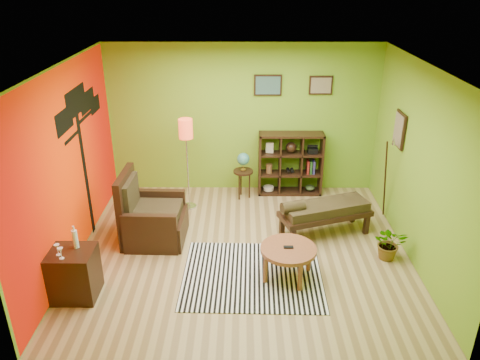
{
  "coord_description": "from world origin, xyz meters",
  "views": [
    {
      "loc": [
        -0.01,
        -6.13,
        3.97
      ],
      "look_at": [
        -0.04,
        0.3,
        1.05
      ],
      "focal_mm": 35.0,
      "sensor_mm": 36.0,
      "label": 1
    }
  ],
  "objects_px": {
    "globe_table": "(243,164)",
    "potted_plant": "(389,246)",
    "side_cabinet": "(74,273)",
    "cube_shelf": "(291,164)",
    "coffee_table": "(288,252)",
    "bench": "(323,210)",
    "armchair": "(150,220)",
    "floor_lamp": "(186,137)"
  },
  "relations": [
    {
      "from": "side_cabinet",
      "to": "floor_lamp",
      "type": "xyz_separation_m",
      "value": [
        1.23,
        2.52,
        1.0
      ]
    },
    {
      "from": "side_cabinet",
      "to": "potted_plant",
      "type": "relative_size",
      "value": 1.9
    },
    {
      "from": "globe_table",
      "to": "cube_shelf",
      "type": "bearing_deg",
      "value": 13.05
    },
    {
      "from": "coffee_table",
      "to": "potted_plant",
      "type": "distance_m",
      "value": 1.63
    },
    {
      "from": "globe_table",
      "to": "potted_plant",
      "type": "bearing_deg",
      "value": -43.22
    },
    {
      "from": "coffee_table",
      "to": "side_cabinet",
      "type": "xyz_separation_m",
      "value": [
        -2.83,
        -0.42,
        -0.07
      ]
    },
    {
      "from": "potted_plant",
      "to": "floor_lamp",
      "type": "bearing_deg",
      "value": 152.51
    },
    {
      "from": "side_cabinet",
      "to": "globe_table",
      "type": "bearing_deg",
      "value": 52.9
    },
    {
      "from": "potted_plant",
      "to": "armchair",
      "type": "bearing_deg",
      "value": 171.62
    },
    {
      "from": "coffee_table",
      "to": "side_cabinet",
      "type": "relative_size",
      "value": 0.78
    },
    {
      "from": "cube_shelf",
      "to": "bench",
      "type": "height_order",
      "value": "cube_shelf"
    },
    {
      "from": "coffee_table",
      "to": "bench",
      "type": "xyz_separation_m",
      "value": [
        0.66,
        1.15,
        0.03
      ]
    },
    {
      "from": "coffee_table",
      "to": "bench",
      "type": "bearing_deg",
      "value": 60.24
    },
    {
      "from": "armchair",
      "to": "bench",
      "type": "height_order",
      "value": "armchair"
    },
    {
      "from": "cube_shelf",
      "to": "potted_plant",
      "type": "distance_m",
      "value": 2.6
    },
    {
      "from": "floor_lamp",
      "to": "cube_shelf",
      "type": "xyz_separation_m",
      "value": [
        1.88,
        0.61,
        -0.74
      ]
    },
    {
      "from": "coffee_table",
      "to": "cube_shelf",
      "type": "height_order",
      "value": "cube_shelf"
    },
    {
      "from": "globe_table",
      "to": "bench",
      "type": "distance_m",
      "value": 1.87
    },
    {
      "from": "coffee_table",
      "to": "side_cabinet",
      "type": "bearing_deg",
      "value": -171.54
    },
    {
      "from": "coffee_table",
      "to": "globe_table",
      "type": "xyz_separation_m",
      "value": [
        -0.62,
        2.5,
        0.27
      ]
    },
    {
      "from": "floor_lamp",
      "to": "potted_plant",
      "type": "xyz_separation_m",
      "value": [
        3.14,
        -1.63,
        -1.14
      ]
    },
    {
      "from": "side_cabinet",
      "to": "cube_shelf",
      "type": "height_order",
      "value": "cube_shelf"
    },
    {
      "from": "coffee_table",
      "to": "potted_plant",
      "type": "relative_size",
      "value": 1.48
    },
    {
      "from": "armchair",
      "to": "floor_lamp",
      "type": "bearing_deg",
      "value": 65.94
    },
    {
      "from": "potted_plant",
      "to": "globe_table",
      "type": "bearing_deg",
      "value": 136.78
    },
    {
      "from": "armchair",
      "to": "cube_shelf",
      "type": "height_order",
      "value": "cube_shelf"
    },
    {
      "from": "globe_table",
      "to": "potted_plant",
      "type": "height_order",
      "value": "globe_table"
    },
    {
      "from": "armchair",
      "to": "side_cabinet",
      "type": "xyz_separation_m",
      "value": [
        -0.74,
        -1.42,
        -0.0
      ]
    },
    {
      "from": "armchair",
      "to": "potted_plant",
      "type": "bearing_deg",
      "value": -8.38
    },
    {
      "from": "globe_table",
      "to": "cube_shelf",
      "type": "xyz_separation_m",
      "value": [
        0.9,
        0.21,
        -0.08
      ]
    },
    {
      "from": "coffee_table",
      "to": "floor_lamp",
      "type": "bearing_deg",
      "value": 127.15
    },
    {
      "from": "side_cabinet",
      "to": "globe_table",
      "type": "relative_size",
      "value": 1.11
    },
    {
      "from": "armchair",
      "to": "side_cabinet",
      "type": "bearing_deg",
      "value": -117.48
    },
    {
      "from": "floor_lamp",
      "to": "globe_table",
      "type": "xyz_separation_m",
      "value": [
        0.98,
        0.4,
        -0.67
      ]
    },
    {
      "from": "side_cabinet",
      "to": "floor_lamp",
      "type": "bearing_deg",
      "value": 63.98
    },
    {
      "from": "bench",
      "to": "potted_plant",
      "type": "height_order",
      "value": "bench"
    },
    {
      "from": "coffee_table",
      "to": "cube_shelf",
      "type": "bearing_deg",
      "value": 83.93
    },
    {
      "from": "globe_table",
      "to": "potted_plant",
      "type": "xyz_separation_m",
      "value": [
        2.16,
        -2.03,
        -0.47
      ]
    },
    {
      "from": "globe_table",
      "to": "floor_lamp",
      "type": "bearing_deg",
      "value": -157.84
    },
    {
      "from": "globe_table",
      "to": "bench",
      "type": "relative_size",
      "value": 0.57
    },
    {
      "from": "side_cabinet",
      "to": "cube_shelf",
      "type": "relative_size",
      "value": 0.83
    },
    {
      "from": "floor_lamp",
      "to": "coffee_table",
      "type": "bearing_deg",
      "value": -52.85
    }
  ]
}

